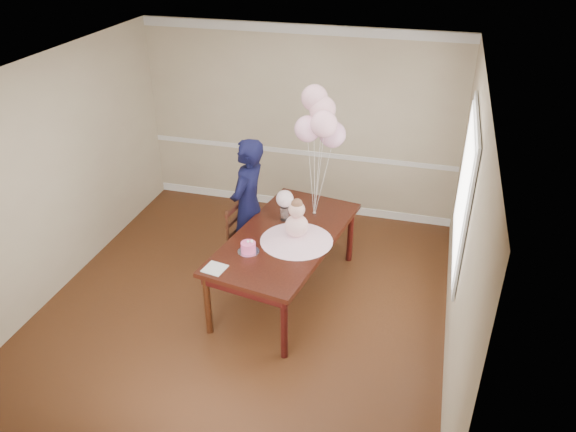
{
  "coord_description": "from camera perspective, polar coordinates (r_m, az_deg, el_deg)",
  "views": [
    {
      "loc": [
        1.84,
        -4.83,
        4.09
      ],
      "look_at": [
        0.41,
        0.37,
        1.05
      ],
      "focal_mm": 35.0,
      "sensor_mm": 36.0,
      "label": 1
    }
  ],
  "objects": [
    {
      "name": "floor",
      "position": [
        6.59,
        -4.39,
        -9.05
      ],
      "size": [
        4.5,
        5.0,
        0.0
      ],
      "primitive_type": "cube",
      "color": "#371B0D",
      "rests_on": "ground"
    },
    {
      "name": "chair_leg_fl",
      "position": [
        6.95,
        -5.83,
        -4.83
      ],
      "size": [
        0.04,
        0.04,
        0.4
      ],
      "primitive_type": "cylinder",
      "rotation": [
        0.0,
        0.0,
        -0.14
      ],
      "color": "#371F0F",
      "rests_on": "floor"
    },
    {
      "name": "cake_flower_a",
      "position": [
        5.98,
        -4.08,
        -2.6
      ],
      "size": [
        0.03,
        0.03,
        0.03
      ],
      "primitive_type": "sphere",
      "color": "white",
      "rests_on": "birthday_cake"
    },
    {
      "name": "balloon_a",
      "position": [
        6.34,
        2.01,
        8.84
      ],
      "size": [
        0.3,
        0.3,
        0.3
      ],
      "primitive_type": "sphere",
      "color": "#FFB4D6",
      "rests_on": "balloon_ribbon_a"
    },
    {
      "name": "cake_flower_b",
      "position": [
        5.98,
        -3.71,
        -2.58
      ],
      "size": [
        0.03,
        0.03,
        0.03
      ],
      "primitive_type": "sphere",
      "color": "white",
      "rests_on": "birthday_cake"
    },
    {
      "name": "balloon_ribbon_d",
      "position": [
        6.54,
        2.69,
        5.25
      ],
      "size": [
        0.07,
        0.12,
        1.21
      ],
      "primitive_type": "cylinder",
      "rotation": [
        -0.09,
        -0.07,
        -0.17
      ],
      "color": "white",
      "rests_on": "balloon_weight"
    },
    {
      "name": "napkin",
      "position": [
        5.81,
        -7.45,
        -5.31
      ],
      "size": [
        0.25,
        0.25,
        0.01
      ],
      "primitive_type": "cube",
      "rotation": [
        0.0,
        0.0,
        -0.17
      ],
      "color": "silver",
      "rests_on": "dining_table_top"
    },
    {
      "name": "woman",
      "position": [
        6.82,
        -4.06,
        1.04
      ],
      "size": [
        0.49,
        0.67,
        1.72
      ],
      "primitive_type": "imported",
      "rotation": [
        0.0,
        0.0,
        -1.7
      ],
      "color": "black",
      "rests_on": "floor"
    },
    {
      "name": "birthday_cake",
      "position": [
        6.01,
        -4.05,
        -3.16
      ],
      "size": [
        0.18,
        0.18,
        0.11
      ],
      "primitive_type": "cylinder",
      "rotation": [
        0.0,
        0.0,
        -0.17
      ],
      "color": "#FF509C",
      "rests_on": "cake_platter"
    },
    {
      "name": "chair_slat_low",
      "position": [
        6.88,
        -5.46,
        -1.53
      ],
      "size": [
        0.08,
        0.37,
        0.05
      ],
      "primitive_type": "cube",
      "rotation": [
        0.0,
        0.0,
        -0.14
      ],
      "color": "#32190D",
      "rests_on": "dining_chair_seat"
    },
    {
      "name": "chair_leg_br",
      "position": [
        7.07,
        -2.18,
        -4.06
      ],
      "size": [
        0.04,
        0.04,
        0.4
      ],
      "primitive_type": "cylinder",
      "rotation": [
        0.0,
        0.0,
        -0.14
      ],
      "color": "#3A1E10",
      "rests_on": "floor"
    },
    {
      "name": "rose_vase_near",
      "position": [
        6.59,
        -0.33,
        0.29
      ],
      "size": [
        0.12,
        0.12,
        0.17
      ],
      "primitive_type": "cylinder",
      "rotation": [
        0.0,
        0.0,
        -0.17
      ],
      "color": "white",
      "rests_on": "dining_table_top"
    },
    {
      "name": "baseboard_trim",
      "position": [
        8.56,
        1.06,
        1.3
      ],
      "size": [
        4.5,
        0.02,
        0.12
      ],
      "primitive_type": "cube",
      "color": "white",
      "rests_on": "floor"
    },
    {
      "name": "balloon_d",
      "position": [
        6.34,
        2.71,
        11.89
      ],
      "size": [
        0.3,
        0.3,
        0.3
      ],
      "primitive_type": "sphere",
      "color": "#DE9DAC",
      "rests_on": "balloon_ribbon_d"
    },
    {
      "name": "table_leg_br",
      "position": [
        7.19,
        6.34,
        -1.95
      ],
      "size": [
        0.09,
        0.09,
        0.75
      ],
      "primitive_type": "cylinder",
      "rotation": [
        0.0,
        0.0,
        -0.17
      ],
      "color": "black",
      "rests_on": "floor"
    },
    {
      "name": "chair_back_post_r",
      "position": [
        6.95,
        -4.86,
        -0.1
      ],
      "size": [
        0.04,
        0.04,
        0.51
      ],
      "primitive_type": "cylinder",
      "rotation": [
        0.0,
        0.0,
        -0.14
      ],
      "color": "#35180E",
      "rests_on": "dining_chair_seat"
    },
    {
      "name": "window_blinds",
      "position": [
        5.92,
        17.37,
        2.55
      ],
      "size": [
        0.01,
        1.5,
        1.4
      ],
      "primitive_type": "cube",
      "color": "silver",
      "rests_on": "wall_right"
    },
    {
      "name": "cake_platter",
      "position": [
        6.04,
        -4.04,
        -3.62
      ],
      "size": [
        0.27,
        0.27,
        0.01
      ],
      "primitive_type": "cylinder",
      "rotation": [
        0.0,
        0.0,
        -0.17
      ],
      "color": "silver",
      "rests_on": "dining_table_top"
    },
    {
      "name": "balloon_ribbon_b",
      "position": [
        6.48,
        3.14,
        3.95
      ],
      "size": [
        0.1,
        0.07,
        1.0
      ],
      "primitive_type": "cylinder",
      "rotation": [
        0.05,
        0.1,
        -0.17
      ],
      "color": "white",
      "rests_on": "balloon_weight"
    },
    {
      "name": "dining_table_top",
      "position": [
        6.34,
        -0.25,
        -2.17
      ],
      "size": [
        1.41,
        2.28,
        0.05
      ],
      "primitive_type": "cube",
      "rotation": [
        0.0,
        0.0,
        -0.17
      ],
      "color": "black",
      "rests_on": "table_leg_fl"
    },
    {
      "name": "balloon_weight",
      "position": [
        6.75,
        2.69,
        0.27
      ],
      "size": [
        0.05,
        0.05,
        0.02
      ],
      "primitive_type": "cylinder",
      "rotation": [
        0.0,
        0.0,
        -0.17
      ],
      "color": "silver",
      "rests_on": "dining_table_top"
    },
    {
      "name": "chair_slat_mid",
      "position": [
        6.81,
        -5.52,
        -0.47
      ],
      "size": [
        0.08,
        0.37,
        0.05
      ],
      "primitive_type": "cube",
      "rotation": [
        0.0,
        0.0,
        -0.14
      ],
      "color": "#32160D",
      "rests_on": "dining_chair_seat"
    },
    {
      "name": "chair_back_post_l",
      "position": [
        6.7,
        -6.17,
        -1.38
      ],
      "size": [
        0.04,
        0.04,
        0.51
      ],
      "primitive_type": "cylinder",
      "rotation": [
        0.0,
        0.0,
        -0.14
      ],
      "color": "#34180E",
      "rests_on": "dining_chair_seat"
    },
    {
      "name": "wall_right",
      "position": [
        5.57,
        17.47,
        -1.57
      ],
      "size": [
        0.02,
        5.0,
        2.7
      ],
      "primitive_type": "cube",
      "color": "tan",
      "rests_on": "floor"
    },
    {
      "name": "chair_slat_top",
      "position": [
        6.74,
        -5.58,
        0.62
      ],
      "size": [
        0.08,
        0.37,
        0.05
      ],
      "primitive_type": "cube",
      "rotation": [
        0.0,
        0.0,
        -0.14
      ],
      "color": "#3A160F",
      "rests_on": "dining_chair_seat"
    },
    {
      "name": "roses_near",
      "position": [
        6.5,
        -0.33,
        1.77
      ],
      "size": [
        0.2,
        0.2,
        0.2
      ],
      "primitive_type": "sphere",
      "color": "beige",
      "rests_on": "rose_vase_near"
    },
    {
      "name": "balloon_ribbon_e",
      "position": [
        6.56,
        3.57,
        3.51
      ],
      "size": [
        0.16,
        0.05,
        0.83
      ],
      "primitive_type": "cylinder",
      "rotation": [
        -0.09,
        0.17,
        -0.17
      ],
      "color": "white",
      "rests_on": "balloon_weight"
    },
    {
      "name": "chair_rail_trim",
      "position": [
        8.2,
        1.12,
        6.49
      ],
      "size": [
        4.5,
        0.02,
        0.07
      ],
      "primitive_type": "cube",
      "color": "white",
      "rests_on": "wall_back"
    },
    {
      "name": "wall_back",
      "position": [
        8.04,
        1.16,
        9.47
      ],
      "size": [
        4.5,
        0.02,
        2.7
      ],
      "primitive_type": "cube",
      "color": "tan",
      "rests_on": "floor"
    },
    {
      "name": "balloon_b",
      "position": [
        6.18,
        3.68,
        9.3
      ],
      "size": [
        0.3,
        0.3,
        0.3
      ],
      "primitive_type": "sphere",
      "color": "#FDB3C9",
      "rests_on": "balloon_ribbon_b"
    },
    {
      "name": "wall_front",
      "position": [
        4.04,
        -17.25,
        -14.99
      ],
      "size": [
        4.5,
        0.02,
        2.7
      ],
      "primitive_type": "cube",
      "color": "tan",
      "rests_on": "floor"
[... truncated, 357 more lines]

